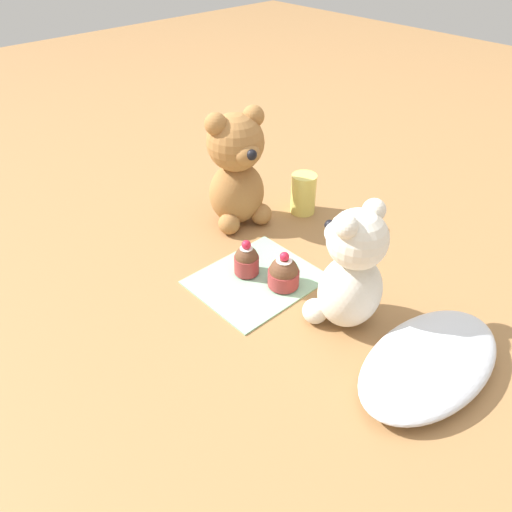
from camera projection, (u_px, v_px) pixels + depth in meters
ground_plane at (256, 281)px, 0.91m from camera, size 4.00×4.00×0.00m
knitted_placemat at (256, 279)px, 0.91m from camera, size 0.22×0.18×0.01m
tulle_cloth at (430, 362)px, 0.73m from camera, size 0.28×0.15×0.04m
teddy_bear_cream at (351, 271)px, 0.77m from camera, size 0.11×0.11×0.22m
teddy_bear_tan at (237, 169)px, 1.01m from camera, size 0.14×0.14×0.25m
cupcake_near_cream_bear at (284, 273)px, 0.88m from camera, size 0.06×0.06×0.07m
cupcake_near_tan_bear at (246, 260)px, 0.91m from camera, size 0.05×0.05×0.07m
juice_glass at (303, 194)px, 1.08m from camera, size 0.05×0.05×0.09m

